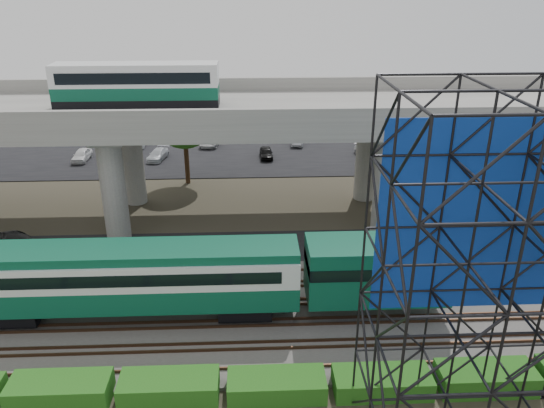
{
  "coord_description": "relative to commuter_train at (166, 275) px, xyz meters",
  "views": [
    {
      "loc": [
        -0.08,
        -23.74,
        18.18
      ],
      "look_at": [
        1.25,
        6.0,
        5.38
      ],
      "focal_mm": 35.0,
      "sensor_mm": 36.0,
      "label": 1
    }
  ],
  "objects": [
    {
      "name": "overpass",
      "position": [
        4.25,
        14.0,
        5.33
      ],
      "size": [
        80.0,
        12.0,
        12.4
      ],
      "color": "#9E9B93",
      "rests_on": "ground"
    },
    {
      "name": "rail_tracks",
      "position": [
        4.86,
        -0.0,
        -2.6
      ],
      "size": [
        90.0,
        9.52,
        0.16
      ],
      "color": "#472D1E",
      "rests_on": "ballast_bed"
    },
    {
      "name": "ballast_bed",
      "position": [
        4.86,
        0.0,
        -2.78
      ],
      "size": [
        90.0,
        12.0,
        0.2
      ],
      "primitive_type": "cube",
      "color": "slate",
      "rests_on": "ground"
    },
    {
      "name": "harbor_water",
      "position": [
        4.86,
        54.0,
        -2.87
      ],
      "size": [
        140.0,
        40.0,
        0.03
      ],
      "primitive_type": "cube",
      "color": "#486977",
      "rests_on": "ground"
    },
    {
      "name": "commuter_train",
      "position": [
        0.0,
        0.0,
        0.0
      ],
      "size": [
        29.3,
        3.06,
        4.3
      ],
      "color": "black",
      "rests_on": "rail_tracks"
    },
    {
      "name": "trees",
      "position": [
        0.19,
        14.17,
        2.69
      ],
      "size": [
        40.94,
        16.94,
        7.69
      ],
      "color": "#382314",
      "rests_on": "ground"
    },
    {
      "name": "parking_lot",
      "position": [
        4.86,
        32.0,
        -2.84
      ],
      "size": [
        90.0,
        18.0,
        0.08
      ],
      "primitive_type": "cube",
      "color": "black",
      "rests_on": "ground"
    },
    {
      "name": "ground",
      "position": [
        4.86,
        -2.0,
        -2.88
      ],
      "size": [
        140.0,
        140.0,
        0.0
      ],
      "primitive_type": "plane",
      "color": "#474233",
      "rests_on": "ground"
    },
    {
      "name": "parked_cars",
      "position": [
        5.1,
        31.82,
        -2.21
      ],
      "size": [
        37.27,
        9.3,
        1.27
      ],
      "color": "silver",
      "rests_on": "parking_lot"
    },
    {
      "name": "service_road",
      "position": [
        4.86,
        8.5,
        -2.84
      ],
      "size": [
        90.0,
        5.0,
        0.08
      ],
      "primitive_type": "cube",
      "color": "black",
      "rests_on": "ground"
    },
    {
      "name": "scaffold_tower",
      "position": [
        13.84,
        -9.98,
        4.59
      ],
      "size": [
        9.36,
        6.36,
        15.0
      ],
      "color": "black",
      "rests_on": "ground"
    },
    {
      "name": "hedge_strip",
      "position": [
        5.87,
        -6.3,
        -2.32
      ],
      "size": [
        34.6,
        1.8,
        1.2
      ],
      "color": "#185613",
      "rests_on": "ground"
    }
  ]
}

